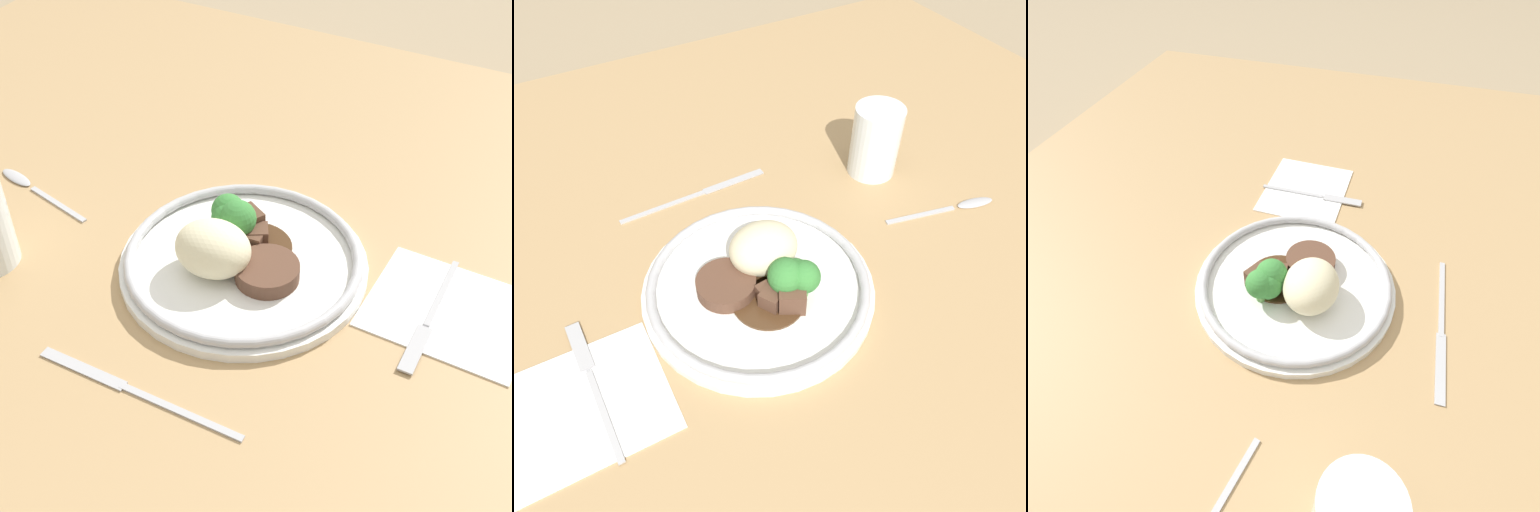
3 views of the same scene
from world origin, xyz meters
The scene contains 7 objects.
ground_plane centered at (0.00, 0.00, 0.00)m, with size 8.00×8.00×0.00m, color #998466.
dining_table centered at (0.00, 0.00, 0.02)m, with size 1.53×1.28×0.05m.
napkin centered at (-0.22, -0.07, 0.05)m, with size 0.17×0.14×0.00m.
plate centered at (0.00, -0.03, 0.07)m, with size 0.28×0.28×0.07m.
fork centered at (-0.21, -0.04, 0.05)m, with size 0.02×0.18×0.00m.
knife centered at (0.01, 0.17, 0.05)m, with size 0.23×0.01×0.00m.
spoon centered at (0.33, -0.03, 0.05)m, with size 0.17×0.05×0.01m.
Camera 1 is at (-0.29, 0.49, 0.60)m, focal length 50.00 mm.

